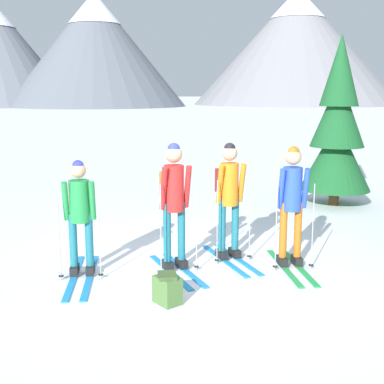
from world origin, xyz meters
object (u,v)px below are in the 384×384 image
at_px(skier_in_green, 80,215).
at_px(backpack_on_snow_front, 167,289).
at_px(skier_in_red, 174,198).
at_px(skier_in_blue, 292,201).
at_px(pine_tree_near, 337,129).
at_px(skier_in_orange, 229,194).

distance_m(skier_in_green, backpack_on_snow_front, 1.73).
height_order(skier_in_green, skier_in_red, skier_in_red).
relative_size(skier_in_green, backpack_on_snow_front, 4.49).
relative_size(skier_in_blue, pine_tree_near, 0.47).
relative_size(skier_in_red, pine_tree_near, 0.49).
bearing_deg(pine_tree_near, skier_in_green, -143.88).
bearing_deg(skier_in_red, skier_in_orange, 23.77).
bearing_deg(skier_in_orange, skier_in_red, -156.23).
bearing_deg(skier_in_orange, backpack_on_snow_front, -123.86).
xyz_separation_m(skier_in_orange, skier_in_blue, (0.84, -0.48, -0.04)).
bearing_deg(backpack_on_snow_front, skier_in_green, 134.22).
relative_size(skier_in_orange, skier_in_blue, 1.01).
distance_m(skier_in_green, skier_in_blue, 3.02).
bearing_deg(skier_in_orange, pine_tree_near, 47.40).
distance_m(skier_in_red, skier_in_blue, 1.72).
xyz_separation_m(skier_in_green, skier_in_blue, (3.02, -0.00, 0.11)).
xyz_separation_m(skier_in_orange, backpack_on_snow_front, (-1.08, -1.61, -0.84)).
bearing_deg(pine_tree_near, skier_in_orange, -132.60).
relative_size(pine_tree_near, backpack_on_snow_front, 9.43).
xyz_separation_m(skier_in_green, skier_in_orange, (2.19, 0.47, 0.14)).
bearing_deg(skier_in_green, skier_in_orange, 12.23).
relative_size(skier_in_green, skier_in_red, 0.97).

